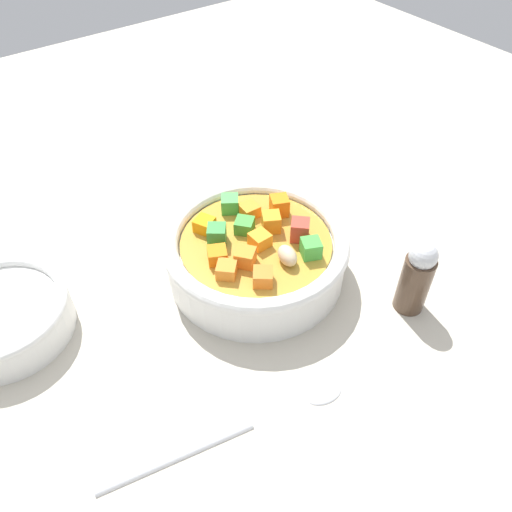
# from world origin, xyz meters

# --- Properties ---
(ground_plane) EXTENTS (1.40, 1.40, 0.02)m
(ground_plane) POSITION_xyz_m (0.00, 0.00, -0.01)
(ground_plane) COLOR #BAB2A0
(soup_bowl_main) EXTENTS (0.19, 0.19, 0.07)m
(soup_bowl_main) POSITION_xyz_m (-0.00, -0.00, 0.03)
(soup_bowl_main) COLOR white
(soup_bowl_main) RESTS_ON ground_plane
(spoon) EXTENTS (0.06, 0.21, 0.01)m
(spoon) POSITION_xyz_m (-0.13, 0.12, 0.00)
(spoon) COLOR silver
(spoon) RESTS_ON ground_plane
(side_bowl_small) EXTENTS (0.13, 0.13, 0.04)m
(side_bowl_small) POSITION_xyz_m (0.08, 0.23, 0.02)
(side_bowl_small) COLOR white
(side_bowl_small) RESTS_ON ground_plane
(pepper_shaker) EXTENTS (0.03, 0.03, 0.08)m
(pepper_shaker) POSITION_xyz_m (-0.13, -0.10, 0.04)
(pepper_shaker) COLOR #4C3828
(pepper_shaker) RESTS_ON ground_plane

